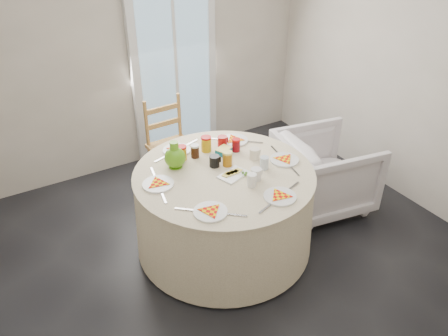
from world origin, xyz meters
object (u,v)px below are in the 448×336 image
wooden_chair (173,148)px  green_pitcher (175,155)px  table (224,210)px  armchair (324,171)px

wooden_chair → green_pitcher: bearing=-115.0°
wooden_chair → green_pitcher: green_pitcher is taller
table → wooden_chair: (0.02, 1.06, 0.09)m
wooden_chair → green_pitcher: size_ratio=4.31×
table → armchair: bearing=0.7°
table → green_pitcher: size_ratio=6.73×
armchair → green_pitcher: bearing=89.4°
wooden_chair → armchair: (1.12, -1.05, -0.08)m
green_pitcher → armchair: bearing=-18.1°
table → wooden_chair: 1.06m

